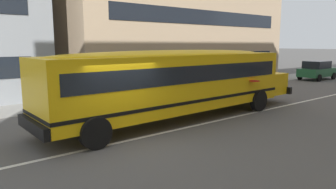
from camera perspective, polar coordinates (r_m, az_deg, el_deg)
name	(u,v)px	position (r m, az deg, el deg)	size (l,w,h in m)	color
ground_plane	(122,142)	(10.17, -8.37, -8.59)	(400.00, 400.00, 0.00)	#54514F
sidewalk_far	(48,106)	(16.82, -21.18, -1.98)	(120.00, 3.00, 0.01)	gray
lane_centreline	(122,142)	(10.17, -8.37, -8.58)	(110.00, 0.16, 0.01)	silver
school_bus	(179,78)	(12.75, 1.95, 2.96)	(12.89, 3.06, 2.87)	yellow
parked_car_green_mid_block	(317,70)	(30.32, 25.71, 4.07)	(3.91, 1.90, 1.64)	#236038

